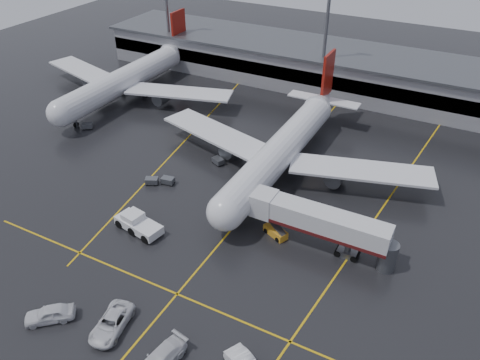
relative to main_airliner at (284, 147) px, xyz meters
The scene contains 21 objects.
ground 10.57m from the main_airliner, 90.00° to the right, with size 220.00×220.00×0.00m, color black.
apron_line_centre 10.57m from the main_airliner, 90.00° to the right, with size 0.25×90.00×0.02m, color gold.
apron_line_stop 31.98m from the main_airliner, 90.00° to the right, with size 60.00×0.25×0.02m, color gold.
apron_line_left 20.44m from the main_airliner, behind, with size 0.25×70.00×0.02m, color gold.
apron_line_right 18.49m from the main_airliner, ahead, with size 0.25×70.00×0.02m, color gold.
terminal 38.23m from the main_airliner, 90.00° to the left, with size 122.00×19.00×8.60m.
light_mast_left 56.34m from the main_airliner, 144.33° to the left, with size 3.00×1.20×25.45m.
light_mast_mid 34.26m from the main_airliner, 98.80° to the left, with size 3.00×1.20×25.45m.
main_airliner is the anchor object (origin of this frame).
second_airliner 43.68m from the main_airliner, 164.05° to the left, with size 48.80×45.60×14.10m.
jet_bridge 19.68m from the main_airliner, 52.90° to the right, with size 19.90×3.40×6.05m.
pushback_tractor 27.01m from the main_airliner, 115.66° to the right, with size 7.55×4.18×2.56m.
belt_loader 17.69m from the main_airliner, 69.84° to the right, with size 3.90×2.87×2.28m.
service_van_a 39.54m from the main_airliner, 95.08° to the right, with size 2.93×6.35×1.76m, color silver.
service_van_b 40.70m from the main_airliner, 84.42° to the right, with size 2.51×6.18×1.79m, color silver.
service_van_d 42.92m from the main_airliner, 104.17° to the right, with size 2.20×5.47×1.86m, color silver.
baggage_cart_a 19.68m from the main_airliner, 138.89° to the right, with size 2.17×1.59×1.12m.
baggage_cart_b 22.16m from the main_airliner, 140.19° to the right, with size 2.37×2.05×1.12m.
baggage_cart_c 11.67m from the main_airliner, 160.42° to the right, with size 2.36×2.01×1.12m.
baggage_cart_d 46.78m from the main_airliner, behind, with size 2.13×1.51×1.12m.
baggage_cart_e 39.80m from the main_airliner, behind, with size 2.39×2.16×1.12m.
Camera 1 is at (25.05, -53.39, 42.85)m, focal length 35.39 mm.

